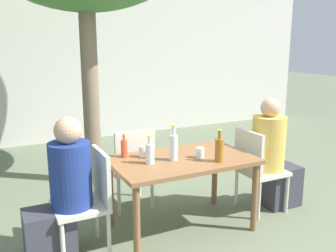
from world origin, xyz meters
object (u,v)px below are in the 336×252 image
at_px(dining_table_front, 182,167).
at_px(patio_chair_2, 132,164).
at_px(person_seated_0, 61,197).
at_px(person_seated_1, 273,159).
at_px(soda_bottle_3, 124,148).
at_px(drinking_glass_1, 200,153).
at_px(water_bottle_2, 150,153).
at_px(amber_bottle_1, 219,149).
at_px(patio_chair_1, 256,166).
at_px(drinking_glass_0, 143,152).
at_px(water_bottle_0, 174,147).
at_px(patio_chair_0, 89,196).

bearing_deg(dining_table_front, patio_chair_2, 112.70).
bearing_deg(person_seated_0, person_seated_1, 90.00).
relative_size(soda_bottle_3, drinking_glass_1, 2.35).
relative_size(person_seated_0, water_bottle_2, 4.71).
distance_m(water_bottle_2, soda_bottle_3, 0.32).
distance_m(amber_bottle_1, soda_bottle_3, 0.90).
bearing_deg(patio_chair_1, water_bottle_2, 90.54).
bearing_deg(patio_chair_2, drinking_glass_0, 83.63).
bearing_deg(patio_chair_1, patio_chair_2, 61.33).
distance_m(drinking_glass_0, drinking_glass_1, 0.54).
relative_size(patio_chair_2, amber_bottle_1, 2.99).
bearing_deg(soda_bottle_3, drinking_glass_1, -28.26).
xyz_separation_m(dining_table_front, drinking_glass_1, (0.16, -0.06, 0.14)).
xyz_separation_m(dining_table_front, water_bottle_2, (-0.34, -0.01, 0.19)).
xyz_separation_m(patio_chair_2, water_bottle_0, (0.17, -0.66, 0.34)).
xyz_separation_m(patio_chair_0, amber_bottle_1, (1.15, -0.24, 0.33)).
distance_m(patio_chair_2, water_bottle_0, 0.76).
bearing_deg(water_bottle_0, dining_table_front, 10.44).
relative_size(patio_chair_1, person_seated_1, 0.73).
relative_size(patio_chair_0, soda_bottle_3, 3.90).
distance_m(patio_chair_2, soda_bottle_3, 0.52).
xyz_separation_m(person_seated_1, soda_bottle_3, (-1.61, 0.28, 0.26)).
relative_size(patio_chair_1, patio_chair_2, 1.00).
relative_size(patio_chair_2, soda_bottle_3, 3.90).
bearing_deg(person_seated_0, water_bottle_0, 88.97).
height_order(amber_bottle_1, drinking_glass_1, amber_bottle_1).
relative_size(person_seated_0, soda_bottle_3, 5.26).
bearing_deg(person_seated_0, patio_chair_0, 90.00).
relative_size(patio_chair_0, patio_chair_2, 1.00).
bearing_deg(patio_chair_0, water_bottle_0, 88.67).
distance_m(person_seated_1, drinking_glass_1, 1.00).
distance_m(water_bottle_0, drinking_glass_1, 0.27).
xyz_separation_m(person_seated_0, water_bottle_2, (0.79, -0.01, 0.28)).
distance_m(soda_bottle_3, drinking_glass_0, 0.18).
xyz_separation_m(patio_chair_2, person_seated_0, (-0.86, -0.64, 0.04)).
xyz_separation_m(dining_table_front, patio_chair_1, (0.90, 0.00, -0.13)).
relative_size(patio_chair_2, water_bottle_0, 2.70).
height_order(patio_chair_0, water_bottle_2, water_bottle_2).
distance_m(patio_chair_1, water_bottle_0, 1.06).
bearing_deg(drinking_glass_1, person_seated_1, 3.79).
height_order(patio_chair_2, person_seated_0, person_seated_0).
bearing_deg(patio_chair_2, soda_bottle_3, 59.78).
relative_size(amber_bottle_1, water_bottle_2, 1.17).
relative_size(patio_chair_0, drinking_glass_1, 9.17).
bearing_deg(dining_table_front, water_bottle_2, -178.04).
distance_m(patio_chair_1, person_seated_0, 2.03).
distance_m(person_seated_0, drinking_glass_1, 1.31).
height_order(water_bottle_0, amber_bottle_1, water_bottle_0).
distance_m(person_seated_1, drinking_glass_0, 1.48).
height_order(dining_table_front, person_seated_1, person_seated_1).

